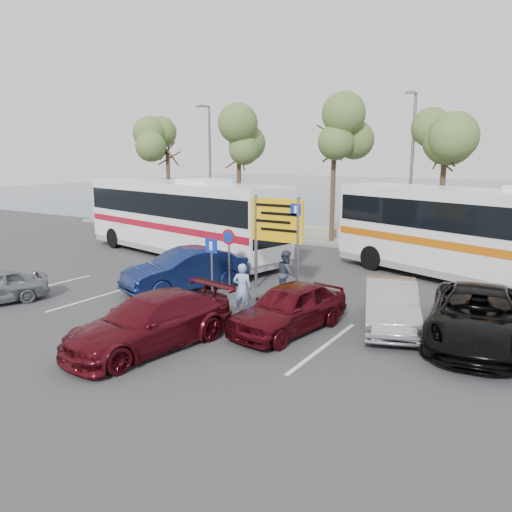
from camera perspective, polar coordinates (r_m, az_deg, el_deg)
The scene contains 23 objects.
ground at distance 16.96m, azimuth -6.09°, elevation -5.95°, with size 120.00×120.00×0.00m, color #343537.
kerb_strip at distance 28.94m, azimuth 11.31°, elevation 1.30°, with size 44.00×2.40×0.15m, color gray.
seawall at distance 30.76m, azimuth 12.67°, elevation 2.25°, with size 48.00×0.80×0.60m, color gray.
sea at distance 73.53m, azimuth 24.42°, elevation 6.46°, with size 140.00×140.00×0.00m, color #38495A.
tree_far_left at distance 35.96m, azimuth -10.15°, elevation 13.28°, with size 3.20×3.20×7.60m.
tree_left at distance 32.24m, azimuth -1.99°, elevation 13.11°, with size 3.20×3.20×7.20m.
tree_mid at distance 29.12m, azimuth 8.99°, elevation 14.44°, with size 3.20×3.20×8.00m.
tree_right at distance 27.27m, azimuth 20.91°, elevation 13.04°, with size 3.20×3.20×7.40m.
street_lamp_left at distance 33.01m, azimuth -5.37°, elevation 10.58°, with size 0.45×1.15×8.01m.
street_lamp_right at distance 27.13m, azimuth 17.32°, elevation 9.96°, with size 0.45×1.15×8.01m.
direction_sign at distance 18.47m, azimuth 2.37°, elevation 3.26°, with size 2.20×0.12×3.60m.
sign_no_stop at distance 18.79m, azimuth -3.13°, elevation 0.75°, with size 0.60×0.08×2.35m.
sign_parking at distance 17.32m, azimuth -5.09°, elevation -0.55°, with size 0.50×0.07×2.25m.
lane_markings at distance 16.96m, azimuth -11.24°, elevation -6.10°, with size 12.02×4.20×0.01m, color silver, non-canonical shape.
coach_bus_left at distance 25.55m, azimuth -8.63°, elevation 4.10°, with size 13.08×5.39×3.99m.
coach_bus_right at distance 21.23m, azimuth 24.82°, elevation 1.72°, with size 12.98×7.12×4.01m.
car_blue at distance 19.11m, azimuth -8.07°, elevation -1.58°, with size 1.66×4.77×1.57m, color #0F1B48.
car_maroon at distance 13.62m, azimuth -12.01°, elevation -7.40°, with size 1.99×4.89×1.42m, color #510D15.
car_red at distance 14.59m, azimuth 3.80°, elevation -5.89°, with size 1.68×4.17×1.42m, color #4C0A12.
suv_black at distance 14.91m, azimuth 24.02°, elevation -6.34°, with size 2.49×5.41×1.50m, color black.
car_silver_b at distance 15.40m, azimuth 15.13°, elevation -5.40°, with size 1.47×4.23×1.39m, color #96969B.
pedestrian_near at distance 16.07m, azimuth -1.58°, elevation -3.77°, with size 0.61×0.40×1.67m, color #8A9BC8.
pedestrian_far at distance 18.10m, azimuth 3.48°, elevation -2.01°, with size 0.83×0.64×1.70m, color #31354A.
Camera 1 is at (10.10, -12.66, 5.04)m, focal length 35.00 mm.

